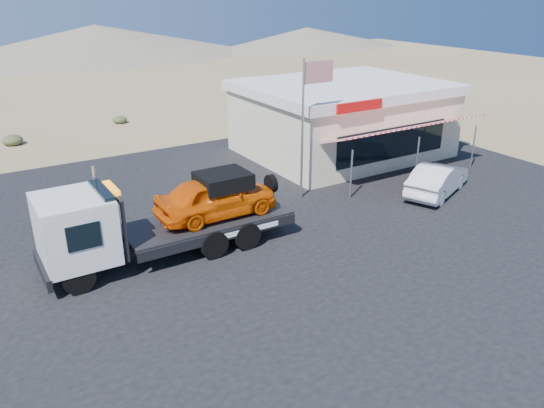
# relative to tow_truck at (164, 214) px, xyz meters

# --- Properties ---
(ground) EXTENTS (120.00, 120.00, 0.00)m
(ground) POSITION_rel_tow_truck_xyz_m (2.35, -2.54, -1.54)
(ground) COLOR #8B704F
(ground) RESTS_ON ground
(asphalt_lot) EXTENTS (32.00, 24.00, 0.02)m
(asphalt_lot) POSITION_rel_tow_truck_xyz_m (4.35, 0.46, -1.53)
(asphalt_lot) COLOR black
(asphalt_lot) RESTS_ON ground
(tow_truck) EXTENTS (8.56, 2.54, 2.86)m
(tow_truck) POSITION_rel_tow_truck_xyz_m (0.00, 0.00, 0.00)
(tow_truck) COLOR black
(tow_truck) RESTS_ON asphalt_lot
(white_sedan) EXTENTS (4.53, 3.05, 1.41)m
(white_sedan) POSITION_rel_tow_truck_xyz_m (12.46, -0.90, -0.81)
(white_sedan) COLOR silver
(white_sedan) RESTS_ON asphalt_lot
(jerky_store) EXTENTS (10.40, 9.97, 3.90)m
(jerky_store) POSITION_rel_tow_truck_xyz_m (12.85, 6.43, 0.45)
(jerky_store) COLOR #C3B693
(jerky_store) RESTS_ON asphalt_lot
(flagpole) EXTENTS (1.55, 0.10, 6.00)m
(flagpole) POSITION_rel_tow_truck_xyz_m (7.28, 1.96, 2.22)
(flagpole) COLOR #99999E
(flagpole) RESTS_ON asphalt_lot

